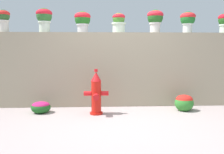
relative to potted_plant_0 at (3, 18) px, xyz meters
The scene contains 11 objects.
ground_plane 3.15m from the potted_plant_0, 27.45° to the right, with size 24.00×24.00×0.00m, color #A69593.
stone_wall 2.52m from the potted_plant_0, ahead, with size 5.20×0.35×1.52m, color tan.
potted_plant_0 is the anchor object (origin of this frame).
potted_plant_1 0.80m from the potted_plant_0, ahead, with size 0.33×0.33×0.49m.
potted_plant_2 1.57m from the potted_plant_0, ahead, with size 0.33×0.33×0.43m.
potted_plant_3 2.31m from the potted_plant_0, ahead, with size 0.30×0.30×0.40m.
potted_plant_4 3.07m from the potted_plant_0, ahead, with size 0.33×0.33×0.47m.
potted_plant_5 3.77m from the potted_plant_0, ahead, with size 0.32×0.32×0.45m.
fire_hydrant 2.44m from the potted_plant_0, 20.41° to the right, with size 0.45×0.36×0.83m.
flower_bush_left 1.95m from the potted_plant_0, 34.23° to the right, with size 0.36×0.32×0.22m.
flower_bush_right 3.94m from the potted_plant_0, ahead, with size 0.36×0.33×0.33m.
Camera 1 is at (-0.36, -3.74, 1.18)m, focal length 38.00 mm.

